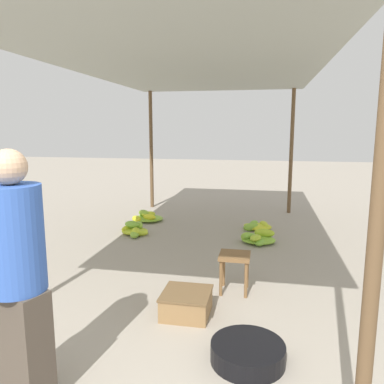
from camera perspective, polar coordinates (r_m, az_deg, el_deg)
The scene contains 12 objects.
canopy_post_front_right at distance 2.05m, azimuth 26.28°, elevation -5.59°, with size 0.08×0.08×2.64m, color brown.
canopy_post_back_left at distance 8.64m, azimuth -6.23°, elevation 6.32°, with size 0.08×0.08×2.64m, color brown.
canopy_post_back_right at distance 8.28m, azimuth 14.89°, elevation 5.91°, with size 0.08×0.08×2.64m, color brown.
canopy_tarp at distance 5.24m, azimuth -0.18°, elevation 18.89°, with size 3.51×6.74×0.04m, color #9EA399.
vendor_foreground at distance 2.70m, azimuth -25.03°, elevation -11.57°, with size 0.46×0.46×1.70m.
stool at distance 4.27m, azimuth 6.51°, elevation -10.50°, with size 0.34×0.34×0.44m.
basin_black at distance 3.24m, azimuth 8.48°, elevation -23.06°, with size 0.59×0.59×0.15m.
banana_pile_left_0 at distance 6.60m, azimuth -8.69°, elevation -5.76°, with size 0.53×0.65×0.23m.
banana_pile_left_1 at distance 7.48m, azimuth -6.96°, elevation -3.85°, with size 0.63×0.60×0.21m.
banana_pile_right_0 at distance 6.93m, azimuth 9.82°, elevation -5.15°, with size 0.54×0.51×0.14m.
banana_pile_right_1 at distance 6.15m, azimuth 10.04°, elevation -6.93°, with size 0.59×0.65×0.21m.
crate_near at distance 3.85m, azimuth -0.85°, elevation -16.58°, with size 0.47×0.47×0.23m.
Camera 1 is at (1.01, -1.61, 1.82)m, focal length 35.00 mm.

